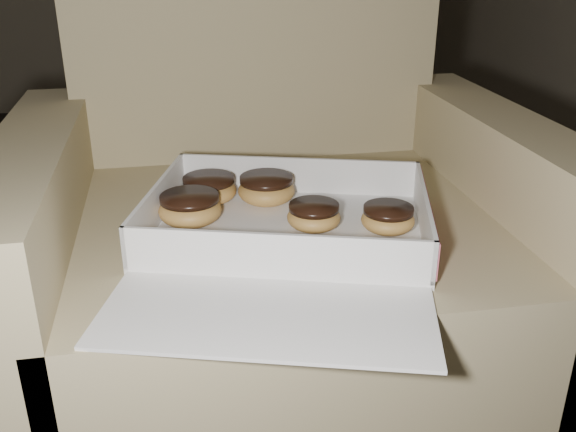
# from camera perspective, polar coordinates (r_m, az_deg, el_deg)

# --- Properties ---
(armchair) EXTENTS (0.89, 0.75, 0.93)m
(armchair) POSITION_cam_1_polar(r_m,az_deg,el_deg) (1.16, -0.88, -3.98)
(armchair) COLOR #9D8C64
(armchair) RESTS_ON floor
(bakery_box) EXTENTS (0.53, 0.58, 0.07)m
(bakery_box) POSITION_cam_1_polar(r_m,az_deg,el_deg) (0.93, -0.08, -1.88)
(bakery_box) COLOR white
(bakery_box) RESTS_ON armchair
(donut_a) EXTENTS (0.10, 0.10, 0.05)m
(donut_a) POSITION_cam_1_polar(r_m,az_deg,el_deg) (0.99, -8.70, 0.67)
(donut_a) COLOR gold
(donut_a) RESTS_ON bakery_box
(donut_b) EXTENTS (0.09, 0.09, 0.05)m
(donut_b) POSITION_cam_1_polar(r_m,az_deg,el_deg) (1.07, -7.04, 2.41)
(donut_b) COLOR gold
(donut_b) RESTS_ON bakery_box
(donut_c) EXTENTS (0.09, 0.09, 0.05)m
(donut_c) POSITION_cam_1_polar(r_m,az_deg,el_deg) (1.06, -1.93, 2.42)
(donut_c) COLOR gold
(donut_c) RESTS_ON bakery_box
(donut_d) EXTENTS (0.08, 0.08, 0.04)m
(donut_d) POSITION_cam_1_polar(r_m,az_deg,el_deg) (0.97, 8.87, -0.21)
(donut_d) COLOR gold
(donut_d) RESTS_ON bakery_box
(donut_e) EXTENTS (0.08, 0.08, 0.04)m
(donut_e) POSITION_cam_1_polar(r_m,az_deg,el_deg) (0.96, 2.31, 0.03)
(donut_e) COLOR gold
(donut_e) RESTS_ON bakery_box
(crumb_a) EXTENTS (0.01, 0.01, 0.00)m
(crumb_a) POSITION_cam_1_polar(r_m,az_deg,el_deg) (0.94, -9.90, -2.20)
(crumb_a) COLOR black
(crumb_a) RESTS_ON bakery_box
(crumb_b) EXTENTS (0.01, 0.01, 0.00)m
(crumb_b) POSITION_cam_1_polar(r_m,az_deg,el_deg) (0.94, 2.99, -1.97)
(crumb_b) COLOR black
(crumb_b) RESTS_ON bakery_box
(crumb_c) EXTENTS (0.01, 0.01, 0.00)m
(crumb_c) POSITION_cam_1_polar(r_m,az_deg,el_deg) (0.99, -8.17, -0.88)
(crumb_c) COLOR black
(crumb_c) RESTS_ON bakery_box
(crumb_d) EXTENTS (0.01, 0.01, 0.00)m
(crumb_d) POSITION_cam_1_polar(r_m,az_deg,el_deg) (0.93, -2.09, -2.14)
(crumb_d) COLOR black
(crumb_d) RESTS_ON bakery_box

